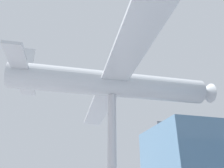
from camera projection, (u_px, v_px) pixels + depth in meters
name	position (u px, v px, depth m)	size (l,w,h in m)	color
glass_pavilion_left	(220.00, 166.00, 24.94)	(9.62, 15.79, 8.76)	slate
support_pylon_central	(112.00, 153.00, 12.92)	(0.54, 0.54, 7.39)	#B7B7BC
suspended_airplane	(113.00, 84.00, 14.88)	(21.20, 14.59, 2.86)	#B2B7BC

